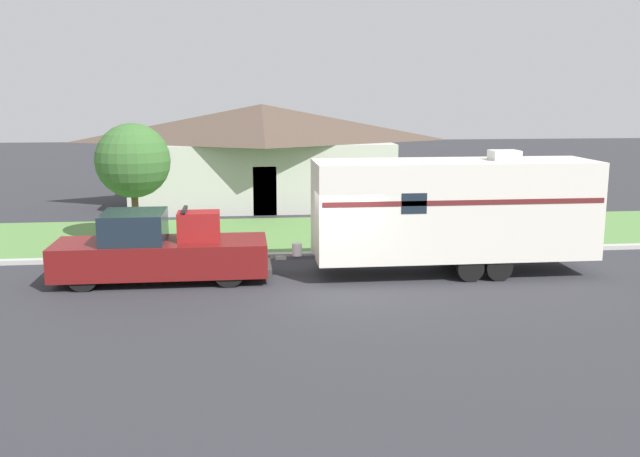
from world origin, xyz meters
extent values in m
plane|color=#2D2D33|center=(0.00, 0.00, 0.00)|extent=(120.00, 120.00, 0.00)
cube|color=#ADADA8|center=(0.00, 3.75, 0.07)|extent=(80.00, 0.30, 0.14)
cube|color=#568442|center=(0.00, 7.40, 0.01)|extent=(80.00, 7.00, 0.03)
cube|color=#B2B2A8|center=(-1.46, 14.76, 1.49)|extent=(11.54, 6.06, 2.98)
pyramid|color=#4C3D33|center=(-1.46, 14.76, 3.82)|extent=(12.46, 6.54, 1.69)
cube|color=#4C3828|center=(-1.46, 11.76, 1.05)|extent=(1.00, 0.06, 2.10)
cylinder|color=black|center=(-6.69, 0.41, 0.42)|extent=(0.84, 0.28, 0.84)
cylinder|color=black|center=(-6.69, 2.05, 0.42)|extent=(0.84, 0.28, 0.84)
cylinder|color=black|center=(-2.85, 0.41, 0.42)|extent=(0.84, 0.28, 0.84)
cylinder|color=black|center=(-2.85, 2.05, 0.42)|extent=(0.84, 0.28, 0.84)
cube|color=maroon|center=(-6.00, 1.23, 0.69)|extent=(3.24, 1.99, 0.91)
cube|color=#19232D|center=(-5.42, 1.23, 1.56)|extent=(1.68, 1.83, 0.83)
cube|color=maroon|center=(-3.09, 1.23, 0.69)|extent=(2.59, 1.99, 0.91)
cube|color=#333333|center=(-1.74, 1.23, 0.35)|extent=(0.12, 1.79, 0.20)
cube|color=maroon|center=(-3.66, 1.23, 1.54)|extent=(1.15, 0.84, 0.80)
cube|color=black|center=(-4.03, 1.23, 2.02)|extent=(0.10, 0.92, 0.08)
cylinder|color=black|center=(3.83, 0.22, 0.38)|extent=(0.75, 0.22, 0.75)
cylinder|color=black|center=(3.83, 2.24, 0.38)|extent=(0.75, 0.22, 0.75)
cylinder|color=black|center=(4.66, 0.22, 0.38)|extent=(0.75, 0.22, 0.75)
cylinder|color=black|center=(4.66, 2.24, 0.38)|extent=(0.75, 0.22, 0.75)
cube|color=silver|center=(3.60, 1.23, 1.91)|extent=(8.04, 2.30, 2.76)
cube|color=#5B1E1E|center=(3.60, 0.08, 2.25)|extent=(7.88, 0.01, 0.14)
cube|color=#383838|center=(-0.98, 1.23, 0.58)|extent=(1.13, 0.12, 0.10)
cylinder|color=silver|center=(-0.93, 1.23, 0.81)|extent=(0.28, 0.28, 0.36)
cube|color=silver|center=(5.05, 1.23, 3.43)|extent=(0.80, 0.68, 0.28)
cube|color=#19232D|center=(2.16, 0.08, 2.25)|extent=(0.70, 0.01, 0.56)
cylinder|color=brown|center=(7.25, 4.74, 0.58)|extent=(0.09, 0.09, 1.15)
cube|color=black|center=(7.25, 4.74, 1.26)|extent=(0.48, 0.20, 0.22)
cylinder|color=brown|center=(-6.18, 6.80, 0.95)|extent=(0.24, 0.24, 1.90)
sphere|color=#38662D|center=(-6.18, 6.80, 2.87)|extent=(2.59, 2.59, 2.59)
camera|label=1|loc=(-2.47, -18.46, 5.19)|focal=40.00mm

